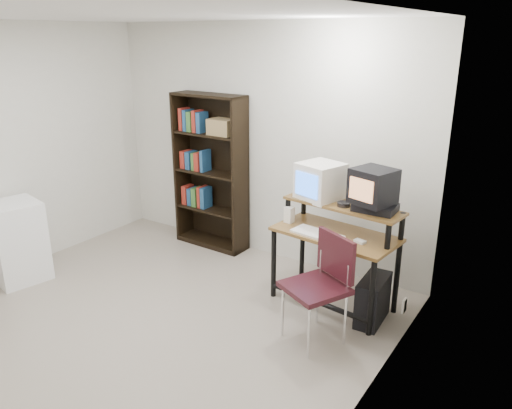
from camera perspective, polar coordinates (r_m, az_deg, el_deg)
The scene contains 18 objects.
floor at distance 4.67m, azimuth -13.34°, elevation -13.54°, with size 4.00×4.00×0.01m, color #A19585.
ceiling at distance 3.97m, azimuth -16.32°, elevation 20.23°, with size 4.00×4.00×0.01m, color white.
back_wall at distance 5.61m, azimuth 0.61°, elevation 6.96°, with size 4.00×0.01×2.60m, color silver.
right_wall at distance 3.02m, azimuth 11.86°, elevation -4.08°, with size 0.01×4.00×2.60m, color silver.
computer_desk at distance 4.67m, azimuth 9.14°, elevation -3.77°, with size 1.18×0.69×0.98m.
crt_monitor at distance 4.74m, azimuth 7.36°, elevation 2.64°, with size 0.46×0.46×0.35m.
vcr at distance 4.51m, azimuth 13.47°, elevation -0.39°, with size 0.36×0.26×0.08m, color black.
crt_tv at distance 4.45m, azimuth 13.24°, elevation 2.04°, with size 0.41×0.40×0.31m.
cd_spindle at distance 4.58m, azimuth 9.98°, elevation -0.05°, with size 0.12×0.12×0.05m, color #26262B.
keyboard at distance 4.56m, azimuth 7.00°, elevation -3.43°, with size 0.47×0.21×0.04m, color white.
mousepad at distance 4.46m, azimuth 11.66°, elevation -4.45°, with size 0.22×0.18×0.01m, color black.
mouse at distance 4.45m, azimuth 11.78°, elevation -4.20°, with size 0.10×0.06×0.03m, color white.
desk_speaker at distance 4.81m, azimuth 3.83°, elevation -1.25°, with size 0.08×0.07×0.17m, color white.
pc_tower at distance 4.65m, azimuth 13.20°, elevation -10.56°, with size 0.20×0.45×0.42m, color black.
school_chair at distance 4.17m, azimuth 7.63°, elevation -8.22°, with size 0.61×0.61×0.92m.
bookshelf at distance 5.93m, azimuth -5.11°, elevation 3.93°, with size 0.92×0.33×1.83m.
mini_fridge at distance 5.75m, azimuth -25.69°, elevation -3.84°, with size 0.59×0.60×0.84m.
wall_outlet at distance 4.45m, azimuth 16.58°, elevation -11.02°, with size 0.02×0.08×0.12m, color beige.
Camera 1 is at (2.99, -2.61, 2.46)m, focal length 35.00 mm.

